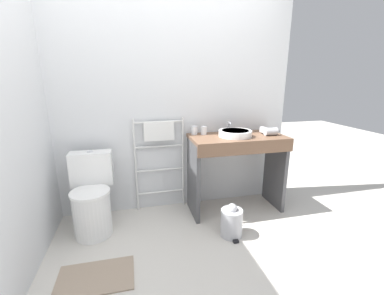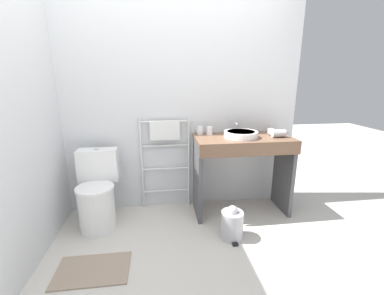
{
  "view_description": "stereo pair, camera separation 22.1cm",
  "coord_description": "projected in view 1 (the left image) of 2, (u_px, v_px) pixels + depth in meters",
  "views": [
    {
      "loc": [
        -0.44,
        -1.51,
        1.46
      ],
      "look_at": [
        0.06,
        0.56,
        0.87
      ],
      "focal_mm": 24.0,
      "sensor_mm": 36.0,
      "label": 1
    },
    {
      "loc": [
        -0.23,
        -1.55,
        1.46
      ],
      "look_at": [
        0.06,
        0.56,
        0.87
      ],
      "focal_mm": 24.0,
      "sensor_mm": 36.0,
      "label": 2
    }
  ],
  "objects": [
    {
      "name": "wall_side",
      "position": [
        9.0,
        98.0,
        1.84
      ],
      "size": [
        0.12,
        1.84,
        2.63
      ],
      "primitive_type": "cube",
      "color": "silver",
      "rests_on": "ground_plane"
    },
    {
      "name": "vanity_counter",
      "position": [
        237.0,
        160.0,
        2.79
      ],
      "size": [
        1.01,
        0.51,
        0.86
      ],
      "color": "brown",
      "rests_on": "ground_plane"
    },
    {
      "name": "trash_bin",
      "position": [
        232.0,
        222.0,
        2.42
      ],
      "size": [
        0.21,
        0.24,
        0.33
      ],
      "color": "#B7B7BC",
      "rests_on": "ground_plane"
    },
    {
      "name": "cup_near_edge",
      "position": [
        204.0,
        130.0,
        2.78
      ],
      "size": [
        0.06,
        0.06,
        0.09
      ],
      "color": "white",
      "rests_on": "vanity_counter"
    },
    {
      "name": "wall_back",
      "position": [
        171.0,
        91.0,
        2.77
      ],
      "size": [
        2.69,
        0.12,
        2.63
      ],
      "primitive_type": "cube",
      "color": "silver",
      "rests_on": "ground_plane"
    },
    {
      "name": "towel_radiator",
      "position": [
        159.0,
        146.0,
        2.78
      ],
      "size": [
        0.55,
        0.06,
        1.04
      ],
      "color": "silver",
      "rests_on": "ground_plane"
    },
    {
      "name": "faucet",
      "position": [
        229.0,
        126.0,
        2.86
      ],
      "size": [
        0.02,
        0.1,
        0.12
      ],
      "color": "silver",
      "rests_on": "vanity_counter"
    },
    {
      "name": "cup_near_wall",
      "position": [
        194.0,
        130.0,
        2.79
      ],
      "size": [
        0.07,
        0.07,
        0.09
      ],
      "color": "white",
      "rests_on": "vanity_counter"
    },
    {
      "name": "toilet",
      "position": [
        92.0,
        200.0,
        2.45
      ],
      "size": [
        0.4,
        0.5,
        0.77
      ],
      "color": "white",
      "rests_on": "ground_plane"
    },
    {
      "name": "ground_plane",
      "position": [
        202.0,
        281.0,
        1.91
      ],
      "size": [
        12.0,
        12.0,
        0.0
      ],
      "primitive_type": "plane",
      "color": "beige"
    },
    {
      "name": "sink_basin",
      "position": [
        235.0,
        133.0,
        2.7
      ],
      "size": [
        0.35,
        0.35,
        0.06
      ],
      "color": "white",
      "rests_on": "vanity_counter"
    },
    {
      "name": "bath_mat",
      "position": [
        96.0,
        277.0,
        1.93
      ],
      "size": [
        0.56,
        0.36,
        0.01
      ],
      "primitive_type": "cube",
      "color": "gray",
      "rests_on": "ground_plane"
    },
    {
      "name": "hair_dryer",
      "position": [
        271.0,
        131.0,
        2.76
      ],
      "size": [
        0.18,
        0.19,
        0.08
      ],
      "color": "#B7B7BC",
      "rests_on": "vanity_counter"
    }
  ]
}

